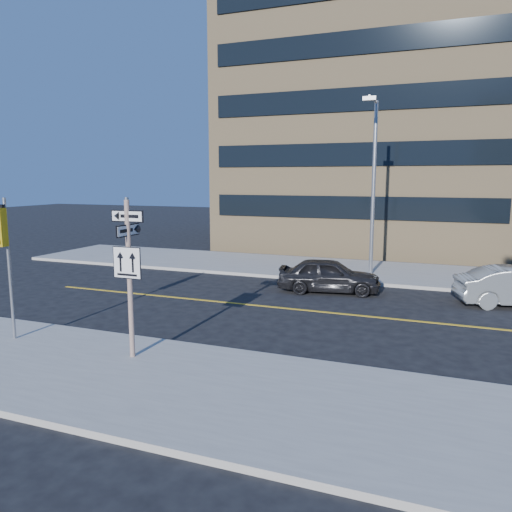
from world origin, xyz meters
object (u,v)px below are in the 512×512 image
at_px(traffic_signal, 2,239).
at_px(streetlight_a, 373,176).
at_px(parked_car_a, 329,275).
at_px(sign_pole, 129,269).

distance_m(traffic_signal, streetlight_a, 15.72).
relative_size(parked_car_a, streetlight_a, 0.52).
relative_size(sign_pole, traffic_signal, 1.02).
height_order(sign_pole, streetlight_a, streetlight_a).
bearing_deg(traffic_signal, sign_pole, 2.11).
xyz_separation_m(parked_car_a, streetlight_a, (1.13, 3.61, 4.05)).
height_order(traffic_signal, streetlight_a, streetlight_a).
distance_m(parked_car_a, streetlight_a, 5.54).
relative_size(traffic_signal, streetlight_a, 0.50).
xyz_separation_m(traffic_signal, parked_car_a, (6.87, 9.81, -2.32)).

